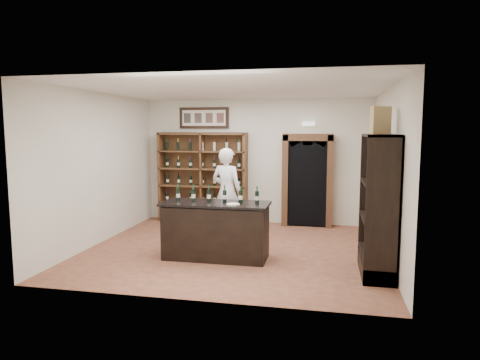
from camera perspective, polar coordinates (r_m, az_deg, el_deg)
name	(u,v)px	position (r m, az deg, el deg)	size (l,w,h in m)	color
floor	(234,249)	(8.25, -0.77, -9.23)	(5.50, 5.50, 0.00)	#9A5D3D
ceiling	(234,89)	(7.96, -0.81, 12.01)	(5.50, 5.50, 0.00)	white
wall_back	(256,161)	(10.41, 2.17, 2.51)	(5.50, 0.04, 3.00)	silver
wall_left	(99,168)	(8.96, -18.23, 1.49)	(0.04, 5.00, 3.00)	silver
wall_right	(389,174)	(7.85, 19.22, 0.74)	(0.04, 5.00, 3.00)	silver
wine_shelf	(203,177)	(10.58, -4.95, 0.38)	(2.20, 0.38, 2.20)	brown
framed_picture	(204,118)	(10.65, -4.82, 8.24)	(1.25, 0.04, 0.52)	black
arched_doorway	(307,178)	(10.14, 8.98, 0.27)	(1.17, 0.35, 2.17)	black
emergency_light	(309,124)	(10.17, 9.14, 7.41)	(0.30, 0.10, 0.10)	white
tasting_counter	(216,231)	(7.60, -3.24, -6.77)	(1.88, 0.78, 1.00)	black
counter_bottle_0	(178,195)	(7.77, -8.26, -1.93)	(0.07, 0.07, 0.30)	black
counter_bottle_1	(193,195)	(7.68, -6.24, -2.00)	(0.07, 0.07, 0.30)	black
counter_bottle_2	(209,195)	(7.59, -4.17, -2.07)	(0.07, 0.07, 0.30)	black
counter_bottle_3	(225,196)	(7.52, -2.06, -2.15)	(0.07, 0.07, 0.30)	black
counter_bottle_4	(241,197)	(7.46, 0.10, -2.22)	(0.07, 0.07, 0.30)	black
counter_bottle_5	(257,197)	(7.41, 2.28, -2.29)	(0.07, 0.07, 0.30)	black
side_cabinet	(380,227)	(7.06, 18.12, -6.00)	(0.48, 1.20, 2.20)	black
shopkeeper	(227,192)	(9.14, -1.78, -1.59)	(0.69, 0.45, 1.89)	white
plate	(233,204)	(7.25, -0.93, -3.26)	(0.23, 0.23, 0.02)	silver
wine_crate	(381,120)	(7.00, 18.23, 7.57)	(0.30, 0.12, 0.42)	tan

